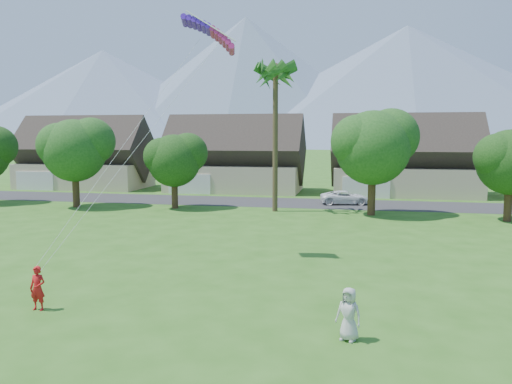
% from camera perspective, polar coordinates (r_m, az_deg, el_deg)
% --- Properties ---
extents(ground, '(500.00, 500.00, 0.00)m').
position_cam_1_polar(ground, '(15.36, -7.65, -18.63)').
color(ground, '#2D6019').
rests_on(ground, ground).
extents(street, '(90.00, 7.00, 0.01)m').
position_cam_1_polar(street, '(47.79, 5.58, -1.27)').
color(street, '#2D2D30').
rests_on(street, ground).
extents(kite_flyer, '(0.61, 0.40, 1.67)m').
position_cam_1_polar(kite_flyer, '(20.57, -23.69, -10.04)').
color(kite_flyer, red).
rests_on(kite_flyer, ground).
extents(watcher, '(0.99, 0.83, 1.72)m').
position_cam_1_polar(watcher, '(16.55, 10.55, -13.55)').
color(watcher, '#BABAB5').
rests_on(watcher, ground).
extents(parked_car, '(4.89, 2.88, 1.28)m').
position_cam_1_polar(parked_car, '(47.50, 10.16, -0.62)').
color(parked_car, white).
rests_on(parked_car, ground).
extents(mountain_ridge, '(540.00, 240.00, 70.00)m').
position_cam_1_polar(mountain_ridge, '(274.12, 12.59, 11.17)').
color(mountain_ridge, slate).
rests_on(mountain_ridge, ground).
extents(houses_row, '(72.75, 8.19, 8.86)m').
position_cam_1_polar(houses_row, '(56.35, 7.02, 3.42)').
color(houses_row, beige).
rests_on(houses_row, ground).
extents(tree_row, '(62.27, 6.67, 8.45)m').
position_cam_1_polar(tree_row, '(41.47, 3.25, 4.33)').
color(tree_row, '#47301C').
rests_on(tree_row, ground).
extents(fan_palm, '(3.00, 3.00, 13.80)m').
position_cam_1_polar(fan_palm, '(42.47, 2.25, 13.73)').
color(fan_palm, '#4C3D26').
rests_on(fan_palm, ground).
extents(parafoil_kite, '(3.19, 1.14, 0.50)m').
position_cam_1_polar(parafoil_kite, '(26.99, -5.18, 17.89)').
color(parafoil_kite, '#531CD5').
rests_on(parafoil_kite, ground).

